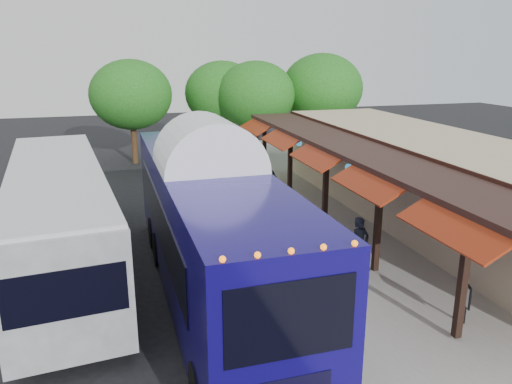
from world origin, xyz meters
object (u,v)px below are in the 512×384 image
object	(u,v)px
coach_bus	(210,223)
ped_b	(315,289)
ped_a	(359,246)
ped_d	(219,165)
city_bus	(59,214)
sign_board	(466,297)
ped_c	(266,178)

from	to	relation	value
coach_bus	ped_b	bearing A→B (deg)	-48.45
ped_a	ped_d	distance (m)	13.20
city_bus	ped_b	distance (m)	8.68
ped_a	ped_b	distance (m)	3.32
ped_b	sign_board	size ratio (longest dim) A/B	1.64
city_bus	ped_c	world-z (taller)	city_bus
coach_bus	sign_board	size ratio (longest dim) A/B	11.81
ped_b	sign_board	xyz separation A→B (m)	(3.65, -1.22, -0.16)
ped_b	ped_a	bearing A→B (deg)	-158.79
coach_bus	ped_a	world-z (taller)	coach_bus
ped_d	ped_b	bearing A→B (deg)	100.46
ped_a	coach_bus	bearing A→B (deg)	163.09
ped_d	sign_board	world-z (taller)	ped_d
ped_c	sign_board	distance (m)	12.74
ped_b	coach_bus	bearing A→B (deg)	-69.49
ped_a	city_bus	bearing A→B (deg)	145.13
ped_c	coach_bus	bearing A→B (deg)	68.10
coach_bus	city_bus	bearing A→B (deg)	143.18
city_bus	ped_a	xyz separation A→B (m)	(8.99, -3.36, -0.82)
city_bus	sign_board	distance (m)	12.33
ped_d	sign_board	size ratio (longest dim) A/B	1.41
ped_b	ped_d	bearing A→B (deg)	-114.61
ped_a	ped_d	bearing A→B (deg)	82.82
coach_bus	ped_c	distance (m)	10.11
ped_d	city_bus	bearing A→B (deg)	66.36
city_bus	ped_b	xyz separation A→B (m)	(6.56, -5.62, -0.84)
city_bus	sign_board	bearing A→B (deg)	-39.82
coach_bus	ped_c	xyz separation A→B (m)	(4.49, 8.98, -1.23)
coach_bus	ped_d	bearing A→B (deg)	76.15
ped_a	ped_c	bearing A→B (deg)	76.76
sign_board	ped_b	bearing A→B (deg)	-179.51
ped_a	ped_b	size ratio (longest dim) A/B	1.02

